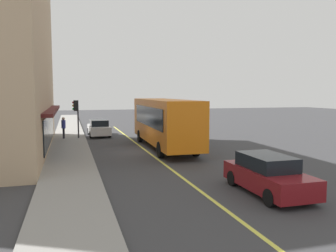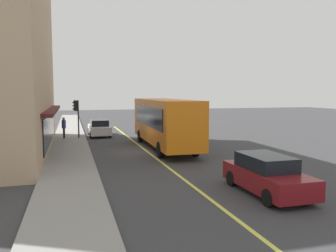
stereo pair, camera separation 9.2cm
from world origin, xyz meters
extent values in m
plane|color=#38383A|center=(0.00, 0.00, 0.00)|extent=(120.00, 120.00, 0.00)
cube|color=gray|center=(0.00, 5.07, 0.07)|extent=(80.00, 2.68, 0.15)
cube|color=#D8D14C|center=(0.00, 0.00, 0.00)|extent=(36.00, 0.16, 0.01)
cube|color=#4C1919|center=(2.16, 6.16, 2.80)|extent=(12.76, 0.70, 0.20)
cube|color=black|center=(2.16, 6.38, 1.50)|extent=(10.93, 0.08, 2.00)
cube|color=orange|center=(1.00, -1.50, 2.00)|extent=(11.05, 2.74, 3.00)
cube|color=black|center=(6.45, -1.62, 2.36)|extent=(0.17, 2.10, 1.80)
cube|color=black|center=(0.73, -0.22, 2.36)|extent=(8.80, 0.25, 1.32)
cube|color=black|center=(0.67, -2.76, 2.36)|extent=(8.80, 0.25, 1.32)
cube|color=#0CF259|center=(6.52, -1.62, 3.25)|extent=(0.12, 1.90, 0.36)
cube|color=#2D2D33|center=(6.55, -1.62, 0.75)|extent=(0.21, 2.40, 0.40)
cylinder|color=black|center=(4.54, -0.44, 0.50)|extent=(1.01, 0.32, 1.00)
cylinder|color=black|center=(4.50, -2.70, 0.50)|extent=(1.01, 0.32, 1.00)
cylinder|color=black|center=(-2.49, -0.29, 0.50)|extent=(1.01, 0.32, 1.00)
cylinder|color=black|center=(-2.54, -2.55, 0.50)|extent=(1.01, 0.32, 1.00)
cylinder|color=#2D2D33|center=(7.41, 4.31, 1.75)|extent=(0.12, 0.12, 3.20)
cube|color=black|center=(7.41, 4.51, 2.90)|extent=(0.30, 0.30, 0.90)
sphere|color=red|center=(7.41, 4.68, 3.17)|extent=(0.18, 0.18, 0.18)
sphere|color=orange|center=(7.41, 4.68, 2.90)|extent=(0.18, 0.18, 0.18)
sphere|color=green|center=(7.41, 4.68, 2.63)|extent=(0.18, 0.18, 0.18)
cube|color=white|center=(9.53, 2.43, 0.60)|extent=(4.32, 1.85, 0.75)
cube|color=black|center=(9.38, 2.43, 1.25)|extent=(2.42, 1.54, 0.55)
cylinder|color=black|center=(10.94, 3.26, 0.32)|extent=(0.64, 0.23, 0.64)
cylinder|color=black|center=(10.96, 1.62, 0.32)|extent=(0.64, 0.23, 0.64)
cylinder|color=black|center=(8.10, 3.23, 0.32)|extent=(0.64, 0.23, 0.64)
cylinder|color=black|center=(8.12, 1.59, 0.32)|extent=(0.64, 0.23, 0.64)
cube|color=maroon|center=(-10.88, -2.45, 0.60)|extent=(4.30, 1.81, 0.75)
cube|color=black|center=(-10.73, -2.45, 1.25)|extent=(2.41, 1.52, 0.55)
cylinder|color=black|center=(-12.29, -3.27, 0.32)|extent=(0.64, 0.22, 0.64)
cylinder|color=black|center=(-12.30, -1.63, 0.32)|extent=(0.64, 0.22, 0.64)
cylinder|color=black|center=(-9.45, -3.26, 0.32)|extent=(0.64, 0.22, 0.64)
cylinder|color=black|center=(-9.46, -1.62, 0.32)|extent=(0.64, 0.22, 0.64)
cylinder|color=black|center=(7.40, 5.52, 0.58)|extent=(0.18, 0.18, 0.87)
cylinder|color=#33388C|center=(7.40, 5.52, 1.36)|extent=(0.34, 0.34, 0.69)
sphere|color=tan|center=(7.40, 5.52, 1.82)|extent=(0.24, 0.24, 0.24)
camera|label=1|loc=(-22.43, 5.01, 3.95)|focal=36.52mm
camera|label=2|loc=(-22.46, 4.92, 3.95)|focal=36.52mm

